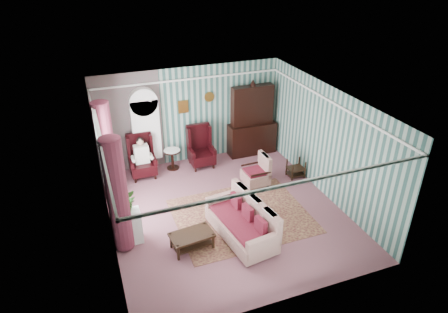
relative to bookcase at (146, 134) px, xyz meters
name	(u,v)px	position (x,y,z in m)	size (l,w,h in m)	color
floor	(226,212)	(1.35, -2.84, -1.12)	(6.00, 6.00, 0.00)	#824B55
room_shell	(198,140)	(0.73, -2.66, 0.89)	(5.53, 6.02, 2.91)	#325C54
bookcase	(146,134)	(0.00, 0.00, 0.00)	(0.80, 0.28, 2.24)	white
dresser_hutch	(252,118)	(3.25, -0.12, 0.06)	(1.50, 0.56, 2.36)	black
wingback_left	(142,157)	(-0.25, -0.39, -0.50)	(0.76, 0.80, 1.25)	black
wingback_right	(201,147)	(1.50, -0.39, -0.50)	(0.76, 0.80, 1.25)	black
seated_woman	(142,158)	(-0.25, -0.39, -0.53)	(0.44, 0.40, 1.18)	silver
round_side_table	(172,159)	(0.65, -0.24, -0.82)	(0.50, 0.50, 0.60)	black
nest_table	(296,168)	(3.82, -1.94, -0.85)	(0.45, 0.38, 0.54)	black
plant_stand	(129,227)	(-1.05, -3.14, -0.72)	(0.55, 0.35, 0.80)	silver
rug	(242,216)	(1.65, -3.14, -1.11)	(3.20, 2.60, 0.01)	#481818
sofa	(241,221)	(1.31, -3.89, -0.65)	(1.94, 0.95, 0.94)	beige
floral_armchair	(256,170)	(2.57, -1.92, -0.66)	(0.72, 0.75, 0.92)	beige
coffee_table	(192,241)	(0.18, -3.84, -0.93)	(0.92, 0.55, 0.38)	black
potted_plant_a	(126,205)	(-1.05, -3.21, -0.10)	(0.40, 0.35, 0.45)	#264F18
potted_plant_b	(129,199)	(-0.96, -2.99, -0.09)	(0.25, 0.20, 0.46)	#27561A
potted_plant_c	(125,203)	(-1.06, -3.08, -0.12)	(0.23, 0.23, 0.41)	#2A591B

